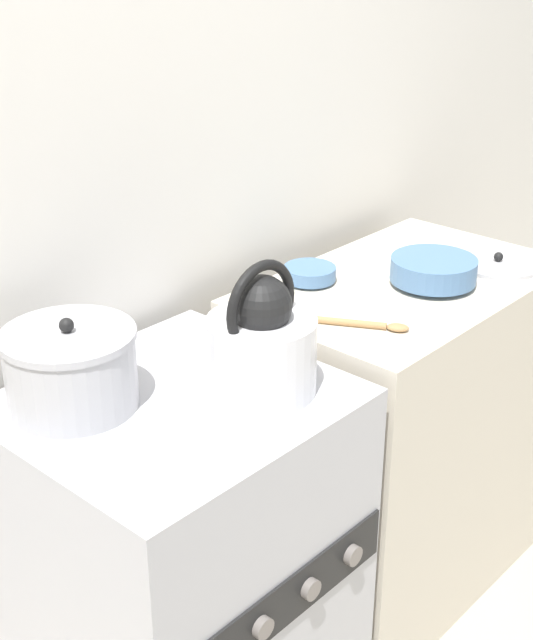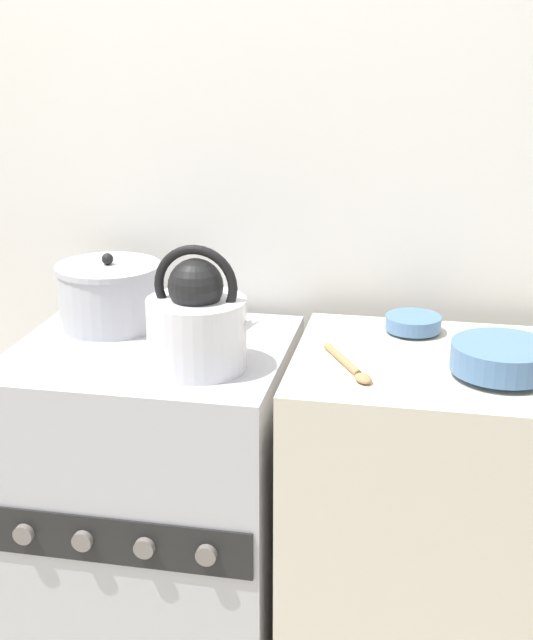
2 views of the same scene
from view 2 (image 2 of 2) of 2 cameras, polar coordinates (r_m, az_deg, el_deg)
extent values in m
cube|color=silver|center=(2.30, -5.05, 9.87)|extent=(7.00, 0.06, 2.50)
cube|color=#B2B2B7|center=(2.25, -6.96, -12.32)|extent=(0.62, 0.57, 0.89)
cube|color=black|center=(1.97, -9.67, -13.81)|extent=(0.60, 0.01, 0.11)
cylinder|color=slate|center=(2.04, -15.28, -13.09)|extent=(0.04, 0.02, 0.04)
cylinder|color=slate|center=(1.99, -11.70, -13.68)|extent=(0.04, 0.02, 0.04)
cylinder|color=slate|center=(1.94, -7.83, -14.26)|extent=(0.04, 0.02, 0.04)
cylinder|color=slate|center=(1.91, -3.87, -14.78)|extent=(0.04, 0.02, 0.04)
cube|color=beige|center=(2.15, 13.13, -14.11)|extent=(0.83, 0.53, 0.91)
cylinder|color=silver|center=(1.90, -4.48, -0.88)|extent=(0.21, 0.21, 0.15)
sphere|color=black|center=(1.87, -4.56, 2.18)|extent=(0.12, 0.12, 0.12)
torus|color=black|center=(1.87, -4.56, 2.14)|extent=(0.18, 0.02, 0.18)
cone|color=silver|center=(1.87, -1.50, -0.42)|extent=(0.11, 0.05, 0.08)
cylinder|color=#B2B2B7|center=(2.19, -10.00, 1.40)|extent=(0.25, 0.25, 0.14)
cylinder|color=#B2B2B7|center=(2.17, -10.11, 3.33)|extent=(0.25, 0.25, 0.01)
sphere|color=black|center=(2.17, -10.14, 3.87)|extent=(0.03, 0.03, 0.03)
cylinder|color=#4C729E|center=(1.88, 14.78, -3.30)|extent=(0.09, 0.09, 0.01)
cylinder|color=#4C729E|center=(1.87, 14.86, -2.32)|extent=(0.21, 0.21, 0.06)
cylinder|color=#4C729E|center=(2.09, 9.35, -0.68)|extent=(0.06, 0.06, 0.01)
cylinder|color=#4C729E|center=(2.09, 9.38, -0.17)|extent=(0.13, 0.13, 0.03)
cylinder|color=#A37A4C|center=(1.89, 4.86, -2.51)|extent=(0.10, 0.16, 0.02)
ellipsoid|color=#A37A4C|center=(1.80, 6.21, -3.74)|extent=(0.05, 0.06, 0.02)
camera|label=1|loc=(1.76, -58.48, 15.02)|focal=50.00mm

